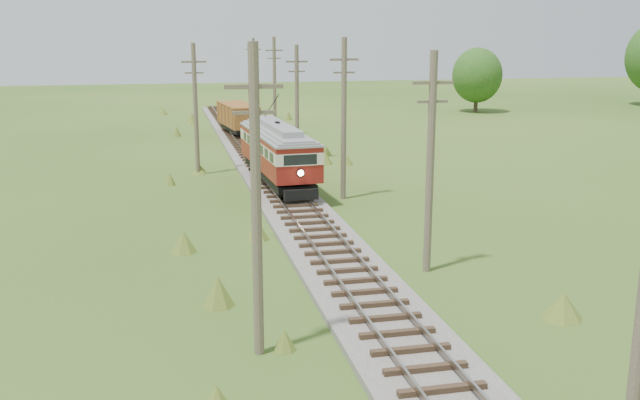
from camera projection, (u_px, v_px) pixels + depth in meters
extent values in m
cube|color=#605B54|center=(279.00, 188.00, 42.78)|extent=(3.60, 96.00, 0.25)
cube|color=#726659|center=(267.00, 183.00, 42.54)|extent=(0.08, 96.00, 0.17)
cube|color=#726659|center=(291.00, 182.00, 42.84)|extent=(0.08, 96.00, 0.17)
cube|color=#2D2116|center=(279.00, 185.00, 42.73)|extent=(2.40, 96.00, 0.16)
cube|color=black|center=(278.00, 173.00, 42.94)|extent=(2.75, 10.30, 0.42)
cube|color=maroon|center=(278.00, 158.00, 42.72)|extent=(3.19, 11.20, 1.02)
cube|color=beige|center=(278.00, 144.00, 42.53)|extent=(3.22, 11.26, 0.65)
cube|color=black|center=(278.00, 144.00, 42.53)|extent=(3.22, 10.76, 0.51)
cube|color=maroon|center=(278.00, 137.00, 42.43)|extent=(3.19, 11.20, 0.28)
cube|color=gray|center=(277.00, 132.00, 42.36)|extent=(3.25, 11.32, 0.35)
cube|color=gray|center=(277.00, 126.00, 42.29)|extent=(1.62, 8.36, 0.37)
sphere|color=#FFF2BF|center=(301.00, 173.00, 37.43)|extent=(0.33, 0.33, 0.33)
cylinder|color=black|center=(271.00, 106.00, 43.61)|extent=(0.29, 4.30, 1.78)
cylinder|color=black|center=(282.00, 189.00, 38.84)|extent=(0.15, 0.74, 0.74)
cylinder|color=black|center=(307.00, 187.00, 39.20)|extent=(0.15, 0.74, 0.74)
cylinder|color=black|center=(254.00, 163.00, 46.69)|extent=(0.15, 0.74, 0.74)
cylinder|color=black|center=(275.00, 162.00, 47.06)|extent=(0.15, 0.74, 0.74)
cube|color=black|center=(238.00, 128.00, 64.30)|extent=(2.66, 6.66, 0.45)
cube|color=brown|center=(238.00, 115.00, 64.04)|extent=(3.22, 7.44, 1.80)
cube|color=brown|center=(238.00, 105.00, 63.83)|extent=(3.28, 7.59, 0.11)
cylinder|color=black|center=(236.00, 131.00, 62.09)|extent=(0.20, 0.73, 0.72)
cylinder|color=black|center=(251.00, 130.00, 62.53)|extent=(0.20, 0.73, 0.72)
cylinder|color=black|center=(226.00, 125.00, 66.05)|extent=(0.20, 0.73, 0.72)
cylinder|color=black|center=(240.00, 124.00, 66.49)|extent=(0.20, 0.73, 0.72)
cone|color=gray|center=(296.00, 147.00, 55.44)|extent=(2.86, 2.86, 1.07)
cone|color=gray|center=(307.00, 152.00, 54.80)|extent=(1.61, 1.61, 0.63)
cylinder|color=brown|center=(430.00, 164.00, 27.31)|extent=(0.30, 0.30, 8.60)
cube|color=brown|center=(433.00, 83.00, 26.60)|extent=(1.60, 0.12, 0.12)
cube|color=brown|center=(432.00, 102.00, 26.76)|extent=(1.20, 0.10, 0.10)
cylinder|color=brown|center=(344.00, 120.00, 39.60)|extent=(0.30, 0.30, 9.00)
cube|color=brown|center=(344.00, 60.00, 38.84)|extent=(1.60, 0.12, 0.12)
cube|color=brown|center=(344.00, 73.00, 39.00)|extent=(1.20, 0.10, 0.10)
cylinder|color=brown|center=(297.00, 103.00, 51.98)|extent=(0.30, 0.30, 8.40)
cube|color=brown|center=(297.00, 62.00, 51.29)|extent=(1.60, 0.12, 0.12)
cube|color=brown|center=(297.00, 71.00, 51.45)|extent=(1.20, 0.10, 0.10)
cylinder|color=brown|center=(275.00, 87.00, 64.36)|extent=(0.30, 0.30, 8.90)
cube|color=brown|center=(274.00, 50.00, 63.62)|extent=(1.60, 0.12, 0.12)
cube|color=brown|center=(274.00, 58.00, 63.78)|extent=(1.20, 0.10, 0.10)
cylinder|color=brown|center=(254.00, 79.00, 76.70)|extent=(0.30, 0.30, 8.70)
cube|color=brown|center=(253.00, 49.00, 75.98)|extent=(1.60, 0.12, 0.12)
cube|color=brown|center=(254.00, 56.00, 76.14)|extent=(1.20, 0.10, 0.10)
cylinder|color=brown|center=(256.00, 205.00, 19.98)|extent=(0.30, 0.30, 9.00)
cube|color=brown|center=(254.00, 87.00, 19.23)|extent=(1.60, 0.12, 0.12)
cube|color=brown|center=(254.00, 113.00, 19.39)|extent=(1.20, 0.10, 0.10)
cylinder|color=brown|center=(196.00, 110.00, 46.58)|extent=(0.30, 0.30, 8.60)
cube|color=brown|center=(194.00, 62.00, 45.87)|extent=(1.60, 0.12, 0.12)
cube|color=brown|center=(194.00, 73.00, 46.03)|extent=(1.20, 0.10, 0.10)
cylinder|color=#38281C|center=(476.00, 101.00, 84.95)|extent=(0.50, 0.50, 2.52)
ellipsoid|color=#1C4D17|center=(477.00, 75.00, 84.25)|extent=(5.88, 5.88, 6.47)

